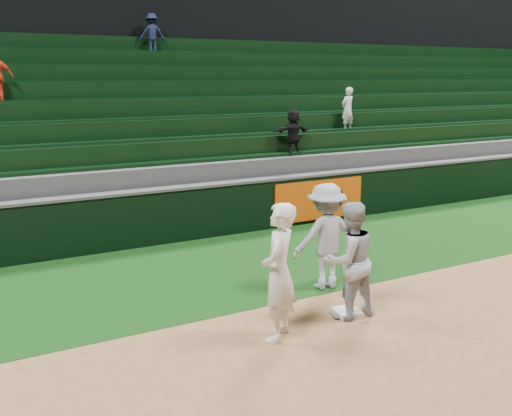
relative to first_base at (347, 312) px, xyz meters
The scene contains 9 objects.
ground 0.10m from the first_base, behind, with size 70.00×70.00×0.00m, color brown.
foul_grass 2.99m from the first_base, 91.61° to the left, with size 36.00×4.20×0.01m, color black.
upper_deck 18.43m from the first_base, 90.28° to the left, with size 40.00×12.00×12.00m, color black.
first_base is the anchor object (origin of this frame).
first_baseman 1.66m from the first_base, behind, with size 0.72×0.47×1.98m, color white.
baserunner 0.87m from the first_base, 122.76° to the right, with size 0.89×0.69×1.83m, color #A5A8B0.
base_coach 1.51m from the first_base, 71.34° to the left, with size 1.21×0.69×1.87m, color #9A9BA6.
field_wall 5.23m from the first_base, 90.64° to the left, with size 36.00×0.45×1.25m.
stadium_seating 9.12m from the first_base, 90.55° to the left, with size 36.00×5.95×5.53m.
Camera 1 is at (-5.13, -6.64, 3.65)m, focal length 40.00 mm.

